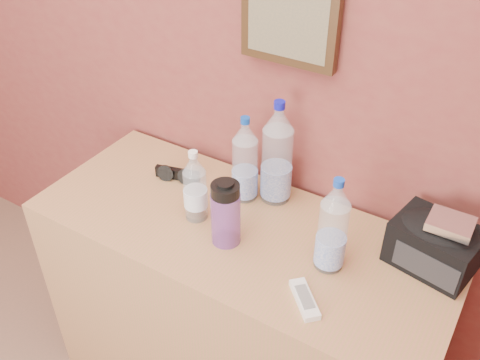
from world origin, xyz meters
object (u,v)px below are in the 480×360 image
at_px(pet_small, 195,189).
at_px(toiletry_bag, 435,243).
at_px(pet_large_d, 333,229).
at_px(ac_remote, 305,299).
at_px(foil_packet, 451,224).
at_px(pet_large_b, 245,163).
at_px(sunglasses, 178,174).
at_px(pet_large_c, 277,158).
at_px(nalgene_bottle, 226,213).
at_px(dresser, 239,316).

xyz_separation_m(pet_small, toiletry_bag, (0.69, 0.18, -0.03)).
height_order(pet_large_d, ac_remote, pet_large_d).
bearing_deg(toiletry_bag, pet_large_d, -136.80).
bearing_deg(foil_packet, toiletry_bag, 158.45).
xyz_separation_m(pet_large_b, ac_remote, (0.37, -0.31, -0.12)).
bearing_deg(pet_large_b, sunglasses, -170.96).
relative_size(pet_large_b, sunglasses, 1.89).
distance_m(ac_remote, toiletry_bag, 0.40).
distance_m(pet_large_c, toiletry_bag, 0.53).
distance_m(pet_large_c, sunglasses, 0.38).
height_order(ac_remote, toiletry_bag, toiletry_bag).
distance_m(pet_large_c, pet_small, 0.28).
bearing_deg(ac_remote, nalgene_bottle, -151.92).
xyz_separation_m(pet_large_b, toiletry_bag, (0.61, 0.01, -0.05)).
bearing_deg(toiletry_bag, pet_large_b, -168.27).
bearing_deg(nalgene_bottle, pet_large_b, 106.77).
bearing_deg(pet_small, dresser, 8.95).
height_order(nalgene_bottle, sunglasses, nalgene_bottle).
distance_m(pet_large_b, pet_large_d, 0.40).
bearing_deg(pet_large_c, ac_remote, -51.48).
xyz_separation_m(dresser, pet_large_c, (0.02, 0.20, 0.57)).
distance_m(pet_large_c, ac_remote, 0.48).
bearing_deg(pet_large_c, foil_packet, -4.98).
bearing_deg(sunglasses, pet_large_b, -6.38).
relative_size(pet_large_d, ac_remote, 2.21).
relative_size(pet_large_b, pet_large_d, 1.00).
bearing_deg(pet_large_b, pet_large_d, -21.68).
bearing_deg(foil_packet, ac_remote, -131.03).
xyz_separation_m(nalgene_bottle, toiletry_bag, (0.55, 0.22, -0.03)).
height_order(pet_small, toiletry_bag, pet_small).
xyz_separation_m(dresser, ac_remote, (0.30, -0.16, 0.43)).
height_order(pet_large_d, foil_packet, pet_large_d).
bearing_deg(nalgene_bottle, dresser, 86.61).
xyz_separation_m(pet_large_c, nalgene_bottle, (-0.03, -0.26, -0.05)).
height_order(pet_small, nalgene_bottle, pet_small).
bearing_deg(sunglasses, pet_large_d, -25.23).
xyz_separation_m(toiletry_bag, foil_packet, (0.02, -0.01, 0.09)).
xyz_separation_m(dresser, pet_small, (-0.14, -0.02, 0.52)).
bearing_deg(pet_large_c, nalgene_bottle, -95.49).
xyz_separation_m(dresser, toiletry_bag, (0.55, 0.16, 0.49)).
bearing_deg(pet_small, ac_remote, -16.98).
bearing_deg(dresser, toiletry_bag, 16.09).
distance_m(pet_large_c, nalgene_bottle, 0.27).
bearing_deg(ac_remote, pet_large_b, -174.53).
distance_m(sunglasses, foil_packet, 0.90).
bearing_deg(ac_remote, dresser, -162.67).
bearing_deg(pet_large_d, pet_small, -176.93).
bearing_deg(pet_large_d, pet_large_c, 145.07).
xyz_separation_m(dresser, pet_large_b, (-0.07, 0.15, 0.55)).
relative_size(ac_remote, toiletry_bag, 0.59).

